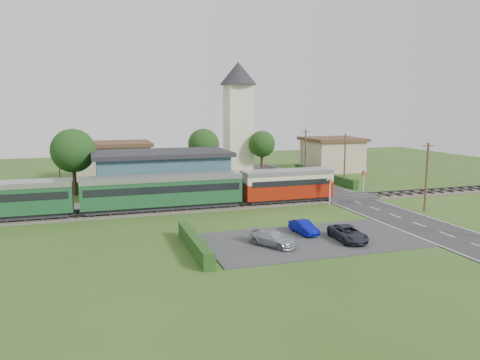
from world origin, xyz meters
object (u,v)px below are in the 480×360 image
object	(u,v)px
train	(131,192)
car_park_blue	(304,227)
equipment_hut	(93,193)
station_building	(162,173)
house_east	(332,154)
car_park_dark	(348,233)
pedestrian_far	(97,197)
car_on_road	(310,180)
crossing_signal_far	(364,176)
pedestrian_near	(221,190)
car_park_silver	(273,238)
church_tower	(238,109)
crossing_signal_near	(330,186)
house_west	(113,161)

from	to	relation	value
train	car_park_blue	world-z (taller)	train
equipment_hut	station_building	distance (m)	9.92
house_east	car_park_dark	size ratio (longest dim) A/B	2.08
house_east	car_park_blue	distance (m)	40.35
pedestrian_far	car_on_road	bearing A→B (deg)	-89.79
equipment_hut	crossing_signal_far	xyz separation A→B (m)	(31.60, -0.81, 0.39)
car_park_blue	car_park_dark	bearing A→B (deg)	-55.67
train	pedestrian_near	world-z (taller)	train
car_park_silver	car_park_dark	distance (m)	6.24
church_tower	house_east	distance (m)	17.21
equipment_hut	crossing_signal_far	size ratio (longest dim) A/B	0.78
pedestrian_near	crossing_signal_far	bearing A→B (deg)	-179.81
train	church_tower	size ratio (longest dim) A/B	2.45
crossing_signal_far	car_park_blue	size ratio (longest dim) A/B	0.99
crossing_signal_far	pedestrian_near	size ratio (longest dim) A/B	2.00
car_park_blue	car_park_silver	size ratio (longest dim) A/B	0.84
car_park_blue	pedestrian_far	distance (m)	22.61
car_park_silver	pedestrian_far	size ratio (longest dim) A/B	2.44
crossing_signal_far	house_east	bearing A→B (deg)	71.92
station_building	car_park_blue	bearing A→B (deg)	-67.74
station_building	crossing_signal_near	xyz separation A→B (m)	(16.40, -11.40, -0.55)
pedestrian_far	crossing_signal_far	bearing A→B (deg)	-105.73
train	crossing_signal_far	size ratio (longest dim) A/B	13.18
house_west	crossing_signal_far	world-z (taller)	house_west
crossing_signal_near	car_park_silver	distance (m)	16.83
car_park_blue	car_park_silver	bearing A→B (deg)	-152.74
church_tower	car_park_dark	world-z (taller)	church_tower
station_building	car_park_blue	distance (m)	22.98
equipment_hut	crossing_signal_near	world-z (taller)	crossing_signal_near
equipment_hut	church_tower	xyz separation A→B (m)	(23.00, 22.80, 8.48)
station_building	pedestrian_far	world-z (taller)	station_building
car_park_dark	pedestrian_far	distance (m)	26.41
equipment_hut	house_east	xyz separation A→B (m)	(38.00, 18.80, 1.05)
equipment_hut	car_on_road	distance (m)	29.21
crossing_signal_near	car_park_silver	xyz separation A→B (m)	(-11.49, -12.20, -1.49)
car_park_silver	crossing_signal_far	bearing A→B (deg)	11.38
equipment_hut	car_park_dark	size ratio (longest dim) A/B	0.60
house_east	pedestrian_far	size ratio (longest dim) A/B	5.44
train	crossing_signal_near	distance (m)	20.95
church_tower	car_park_blue	bearing A→B (deg)	-99.41
car_on_road	car_park_blue	xyz separation A→B (m)	(-11.62, -22.60, -0.04)
church_tower	crossing_signal_near	world-z (taller)	church_tower
pedestrian_far	equipment_hut	bearing A→B (deg)	111.81
house_east	car_park_silver	xyz separation A→B (m)	(-25.09, -36.61, -2.14)
equipment_hut	station_building	bearing A→B (deg)	35.92
train	pedestrian_far	xyz separation A→B (m)	(-3.22, 3.46, -0.92)
car_on_road	station_building	bearing A→B (deg)	80.92
car_park_silver	car_park_dark	size ratio (longest dim) A/B	0.94
crossing_signal_near	car_park_dark	xyz separation A→B (m)	(-5.27, -12.72, -1.47)
car_on_road	car_park_dark	xyz separation A→B (m)	(-9.16, -25.54, 0.00)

